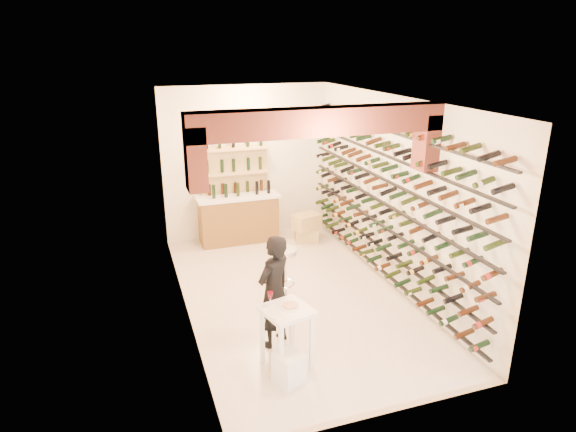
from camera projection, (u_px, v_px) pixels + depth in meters
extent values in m
plane|color=beige|center=(294.00, 295.00, 8.34)|extent=(6.00, 6.00, 0.00)
cube|color=silver|center=(247.00, 163.00, 10.50)|extent=(3.50, 0.02, 3.20)
cube|color=silver|center=(391.00, 288.00, 5.13)|extent=(3.50, 0.02, 3.20)
cube|color=silver|center=(181.00, 216.00, 7.29)|extent=(0.02, 6.00, 3.20)
cube|color=silver|center=(393.00, 194.00, 8.34)|extent=(0.02, 6.00, 3.20)
cube|color=#AF503E|center=(295.00, 99.00, 7.29)|extent=(3.50, 6.00, 0.02)
cube|color=brown|center=(320.00, 121.00, 6.46)|extent=(3.50, 0.35, 0.36)
cube|color=brown|center=(195.00, 158.00, 6.08)|extent=(0.24, 0.35, 0.80)
cube|color=brown|center=(426.00, 142.00, 7.07)|extent=(0.24, 0.35, 0.80)
cube|color=black|center=(380.00, 268.00, 8.74)|extent=(0.06, 5.70, 0.03)
cube|color=black|center=(381.00, 247.00, 8.61)|extent=(0.06, 5.70, 0.03)
cube|color=black|center=(382.00, 226.00, 8.48)|extent=(0.06, 5.70, 0.03)
cube|color=black|center=(384.00, 203.00, 8.35)|extent=(0.06, 5.70, 0.03)
cube|color=black|center=(385.00, 180.00, 8.21)|extent=(0.06, 5.70, 0.03)
cube|color=black|center=(387.00, 156.00, 8.08)|extent=(0.06, 5.70, 0.03)
cube|color=black|center=(389.00, 131.00, 7.95)|extent=(0.06, 5.70, 0.03)
cube|color=brown|center=(239.00, 220.00, 10.46)|extent=(1.60, 0.55, 0.96)
cube|color=white|center=(238.00, 197.00, 10.30)|extent=(1.70, 0.62, 0.05)
cube|color=tan|center=(235.00, 192.00, 10.53)|extent=(1.40, 0.10, 2.00)
cube|color=tan|center=(237.00, 218.00, 10.63)|extent=(1.40, 0.28, 0.04)
cube|color=tan|center=(236.00, 196.00, 10.46)|extent=(1.40, 0.28, 0.04)
cube|color=tan|center=(235.00, 173.00, 10.30)|extent=(1.40, 0.28, 0.04)
cube|color=tan|center=(234.00, 149.00, 10.13)|extent=(1.40, 0.28, 0.04)
cube|color=brown|center=(232.00, 123.00, 10.10)|extent=(0.70, 0.04, 0.55)
cube|color=#99998C|center=(232.00, 123.00, 10.08)|extent=(0.60, 0.01, 0.45)
cube|color=white|center=(287.00, 311.00, 6.27)|extent=(0.69, 0.69, 0.05)
cube|color=white|center=(281.00, 354.00, 6.11)|extent=(0.05, 0.05, 0.77)
cube|color=white|center=(312.00, 342.00, 6.35)|extent=(0.05, 0.05, 0.77)
cube|color=white|center=(262.00, 336.00, 6.47)|extent=(0.05, 0.05, 0.77)
cube|color=white|center=(292.00, 326.00, 6.71)|extent=(0.05, 0.05, 0.77)
cylinder|color=white|center=(290.00, 307.00, 6.30)|extent=(0.26, 0.26, 0.02)
cylinder|color=#BF7266|center=(290.00, 305.00, 6.29)|extent=(0.20, 0.20, 0.02)
cube|color=white|center=(275.00, 316.00, 6.09)|extent=(0.18, 0.18, 0.02)
cylinder|color=white|center=(270.00, 304.00, 6.36)|extent=(0.08, 0.08, 0.00)
cylinder|color=white|center=(270.00, 301.00, 6.35)|extent=(0.01, 0.01, 0.10)
cone|color=#510612|center=(270.00, 295.00, 6.32)|extent=(0.08, 0.08, 0.09)
cube|color=white|center=(289.00, 368.00, 6.15)|extent=(0.41, 0.41, 0.39)
imported|color=black|center=(274.00, 291.00, 6.76)|extent=(0.70, 0.64, 1.60)
cylinder|color=silver|center=(284.00, 296.00, 8.27)|extent=(0.44, 0.44, 0.03)
cylinder|color=silver|center=(284.00, 275.00, 8.14)|extent=(0.09, 0.09, 0.78)
cylinder|color=silver|center=(284.00, 251.00, 8.01)|extent=(0.42, 0.42, 0.08)
torus|color=silver|center=(284.00, 284.00, 8.20)|extent=(0.34, 0.34, 0.03)
cube|color=tan|center=(306.00, 235.00, 10.56)|extent=(0.53, 0.42, 0.28)
cube|color=tan|center=(306.00, 222.00, 10.46)|extent=(0.63, 0.51, 0.32)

